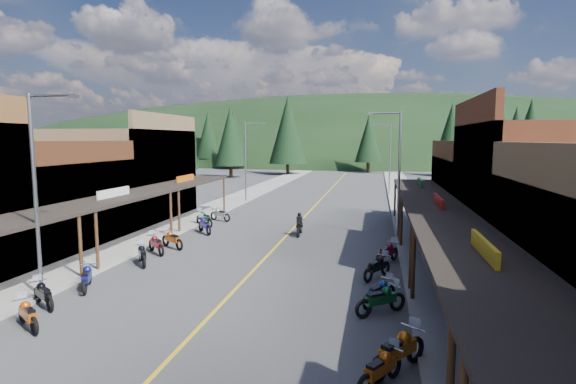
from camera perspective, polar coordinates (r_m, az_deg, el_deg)
The scene contains 42 objects.
ground at distance 22.52m, azimuth -4.05°, elevation -9.53°, with size 220.00×220.00×0.00m, color #38383A.
centerline at distance 41.72m, azimuth 3.22°, elevation -1.97°, with size 0.15×90.00×0.01m, color gold.
sidewalk_west at distance 43.77m, azimuth -8.13°, elevation -1.53°, with size 3.40×94.00×0.15m, color gray.
sidewalk_east at distance 41.41m, azimuth 15.23°, elevation -2.16°, with size 3.40×94.00×0.15m, color gray.
shop_west_2 at distance 30.04m, azimuth -29.35°, elevation -1.34°, with size 10.90×9.00×6.20m.
shop_west_3 at distance 37.71m, azimuth -19.98°, elevation 2.09°, with size 10.90×10.20×8.20m.
shop_east_2 at distance 24.09m, azimuth 30.66°, elevation -0.84°, with size 10.90×9.00×8.20m.
shop_east_3 at distance 33.33m, azimuth 25.08°, elevation -0.40°, with size 10.90×10.20×6.20m.
streetlight_0 at distance 19.62m, azimuth -29.16°, elevation 0.51°, with size 2.16×0.18×8.00m.
streetlight_1 at distance 44.72m, azimuth -5.25°, elevation 4.33°, with size 2.16×0.18×8.00m.
streetlight_2 at distance 28.92m, azimuth 13.64°, elevation 2.89°, with size 2.16×0.18×8.00m.
streetlight_3 at distance 50.89m, azimuth 12.66°, elevation 4.48°, with size 2.16×0.18×8.00m.
ridge_hill at distance 156.07m, azimuth 9.18°, elevation 4.31°, with size 310.00×140.00×60.00m, color black.
pine_0 at distance 94.64m, azimuth -17.76°, elevation 6.50°, with size 5.04×5.04×11.00m.
pine_1 at distance 95.59m, azimuth -6.92°, elevation 7.22°, with size 5.88×5.88×12.50m.
pine_2 at distance 80.42m, azimuth -0.02°, elevation 7.92°, with size 6.72×6.72×14.00m.
pine_3 at distance 86.86m, azimuth 10.19°, elevation 6.73°, with size 5.04×5.04×11.00m.
pine_4 at distance 81.77m, azimuth 20.04°, elevation 6.97°, with size 5.88×5.88×12.50m.
pine_5 at distance 97.06m, azimuth 28.42°, elevation 6.91°, with size 6.72×6.72×14.00m.
pine_7 at distance 103.94m, azimuth -10.10°, elevation 7.12°, with size 5.88×5.88×12.50m.
pine_8 at distance 66.87m, azimuth -13.33°, elevation 6.26°, with size 4.48×4.48×10.00m.
pine_9 at distance 68.32m, azimuth 26.93°, elevation 6.06°, with size 4.93×4.93×10.80m.
pine_10 at distance 74.72m, azimuth -7.32°, elevation 7.03°, with size 5.38×5.38×11.60m.
pine_11 at distance 60.55m, azimuth 25.08°, elevation 6.93°, with size 5.82×5.82×12.40m.
bike_west_4 at distance 17.66m, azimuth -30.15°, elevation -13.18°, with size 0.64×1.93×1.10m, color #C1510D, non-canonical shape.
bike_west_5 at distance 19.53m, azimuth -28.64°, elevation -11.21°, with size 0.64×1.93×1.10m, color black, non-canonical shape.
bike_west_6 at distance 20.93m, azimuth -24.20°, elevation -9.73°, with size 0.67×2.02×1.16m, color navy, non-canonical shape.
bike_west_7 at distance 23.90m, azimuth -18.03°, elevation -7.48°, with size 0.66×1.99×1.14m, color black, non-canonical shape.
bike_west_8 at distance 25.94m, azimuth -16.40°, elevation -6.26°, with size 0.69×2.07×1.18m, color maroon, non-canonical shape.
bike_west_9 at distance 26.93m, azimuth -14.50°, elevation -5.73°, with size 0.69×2.06×1.18m, color #B04A0C, non-canonical shape.
bike_west_10 at distance 30.65m, azimuth -10.54°, elevation -4.07°, with size 0.72×2.16×1.24m, color navy, non-canonical shape.
bike_west_11 at distance 33.09m, azimuth -10.60°, elevation -3.25°, with size 0.74×2.22×1.27m, color #0B3A26, non-canonical shape.
bike_west_12 at distance 35.09m, azimuth -8.61°, elevation -2.75°, with size 0.67×2.01×1.15m, color gray, non-canonical shape.
bike_east_3 at distance 12.41m, azimuth 11.62°, elevation -21.02°, with size 0.63×1.89×1.08m, color #B44D0C, non-canonical shape.
bike_east_4 at distance 13.15m, azimuth 13.79°, elevation -18.83°, with size 0.77×2.31×1.32m, color #AF580C, non-canonical shape.
bike_east_5 at distance 16.89m, azimuth 11.71°, elevation -13.09°, with size 0.71×2.12×1.21m, color #0D431C, non-canonical shape.
bike_east_6 at distance 17.74m, azimuth 11.54°, elevation -12.24°, with size 0.66×1.98×1.13m, color navy, non-canonical shape.
bike_east_7 at distance 20.93m, azimuth 11.26°, elevation -9.21°, with size 0.69×2.08×1.19m, color black, non-canonical shape.
bike_east_8 at distance 23.57m, azimuth 12.49°, elevation -7.41°, with size 0.70×2.11×1.20m, color maroon, non-canonical shape.
rider_on_bike at distance 29.52m, azimuth 1.50°, elevation -4.35°, with size 0.79×2.09×1.57m.
pedestrian_east_a at distance 14.43m, azimuth 21.65°, elevation -15.13°, with size 0.65×0.42×1.77m, color #2A2234.
pedestrian_east_b at distance 29.91m, azimuth 16.25°, elevation -3.84°, with size 0.78×0.45×1.60m, color #4E3831.
Camera 1 is at (5.75, -20.84, 6.29)m, focal length 28.00 mm.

